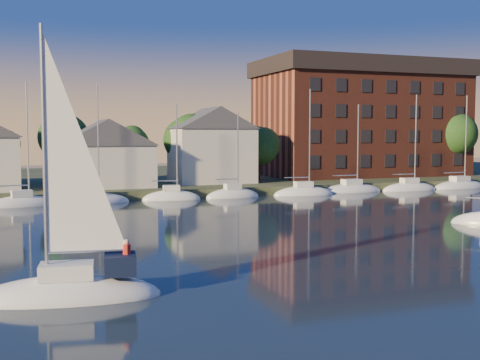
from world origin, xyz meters
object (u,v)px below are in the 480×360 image
clubhouse_centre (105,152)px  hero_sailboat (70,287)px  condo_block (360,118)px  clubhouse_east (211,144)px

clubhouse_centre → hero_sailboat: hero_sailboat is taller
condo_block → hero_sailboat: condo_block is taller
clubhouse_centre → hero_sailboat: bearing=-99.5°
clubhouse_centre → condo_block: 41.05m
clubhouse_centre → clubhouse_east: 14.17m
hero_sailboat → clubhouse_east: bearing=-106.4°
condo_block → hero_sailboat: (-47.65, -53.45, -9.23)m
clubhouse_east → hero_sailboat: 52.49m
clubhouse_east → condo_block: (26.00, 5.95, 3.79)m
clubhouse_east → hero_sailboat: size_ratio=0.79×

